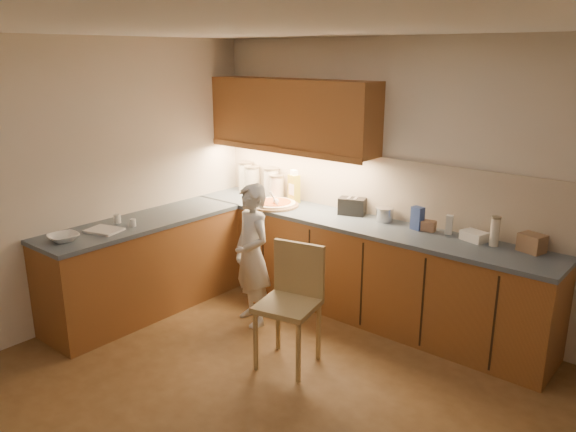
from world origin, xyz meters
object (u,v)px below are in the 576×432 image
object	(u,v)px
pizza_on_board	(274,204)
oil_jug	(294,188)
toaster	(352,206)
wooden_chair	(292,296)
child	(252,255)

from	to	relation	value
pizza_on_board	oil_jug	distance (m)	0.29
oil_jug	toaster	distance (m)	0.74
pizza_on_board	wooden_chair	xyz separation A→B (m)	(1.08, -1.02, -0.37)
wooden_chair	oil_jug	xyz separation A→B (m)	(-1.02, 1.27, 0.51)
oil_jug	toaster	size ratio (longest dim) A/B	1.19
pizza_on_board	oil_jug	xyz separation A→B (m)	(0.06, 0.25, 0.14)
wooden_chair	toaster	size ratio (longest dim) A/B	3.38
pizza_on_board	toaster	bearing A→B (deg)	17.60
pizza_on_board	wooden_chair	bearing A→B (deg)	-43.34
child	oil_jug	size ratio (longest dim) A/B	3.81
wooden_chair	oil_jug	world-z (taller)	oil_jug
child	oil_jug	bearing A→B (deg)	126.99
wooden_chair	oil_jug	size ratio (longest dim) A/B	2.83
pizza_on_board	child	size ratio (longest dim) A/B	0.38
oil_jug	toaster	xyz separation A→B (m)	(0.74, 0.00, -0.08)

